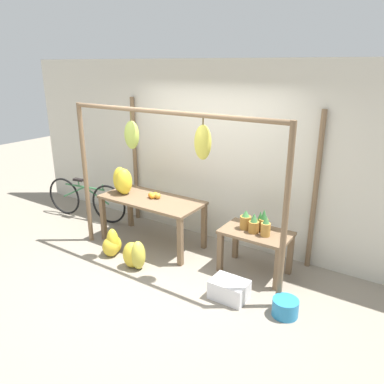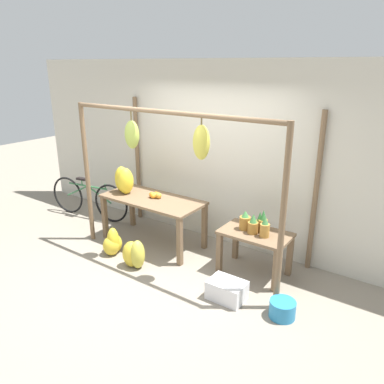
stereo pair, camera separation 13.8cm
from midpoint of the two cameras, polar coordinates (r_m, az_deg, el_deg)
name	(u,v)px [view 1 (the left image)]	position (r m, az deg, el deg)	size (l,w,h in m)	color
ground_plane	(156,278)	(5.18, -6.33, -12.90)	(20.00, 20.00, 0.00)	gray
shop_wall_back	(215,154)	(5.82, 2.92, 5.79)	(8.00, 0.08, 2.80)	beige
stall_awning	(181,160)	(5.03, -2.54, 4.95)	(3.26, 1.26, 2.19)	brown
display_table_main	(152,205)	(5.83, -6.83, -2.00)	(1.62, 0.73, 0.76)	brown
display_table_side	(256,240)	(5.11, 8.91, -7.27)	(0.92, 0.56, 0.61)	brown
banana_pile_on_table	(122,181)	(6.03, -11.20, 1.68)	(0.42, 0.34, 0.42)	yellow
orange_pile	(154,196)	(5.78, -6.43, -0.55)	(0.21, 0.14, 0.10)	orange
pineapple_cluster	(257,223)	(5.01, 9.03, -4.72)	(0.45, 0.24, 0.31)	#A3702D
banana_pile_ground_left	(112,244)	(5.78, -12.74, -7.79)	(0.37, 0.41, 0.43)	yellow
banana_pile_ground_right	(135,255)	(5.35, -9.46, -9.46)	(0.41, 0.31, 0.42)	gold
fruit_crate_white	(229,290)	(4.72, 4.83, -14.60)	(0.44, 0.32, 0.24)	silver
blue_bucket	(285,308)	(4.56, 13.14, -16.77)	(0.30, 0.30, 0.20)	teal
parked_bicycle	(86,199)	(7.14, -16.43, -1.07)	(1.71, 0.31, 0.75)	black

